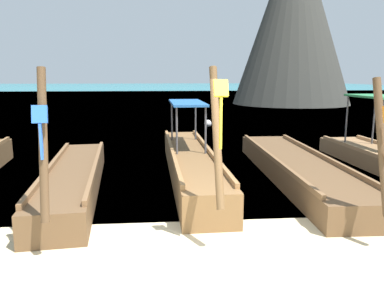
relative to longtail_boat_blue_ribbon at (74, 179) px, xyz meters
name	(u,v)px	position (x,y,z in m)	size (l,w,h in m)	color
ground	(216,270)	(2.62, -3.67, -0.30)	(120.00, 120.00, 0.00)	beige
sea_water	(164,90)	(2.62, 58.07, -0.29)	(120.00, 120.00, 0.00)	#147A89
longtail_boat_blue_ribbon	(74,179)	(0.00, 0.00, 0.00)	(1.60, 6.22, 2.67)	brown
longtail_boat_yellow_ribbon	(191,163)	(2.66, 1.00, 0.08)	(1.19, 7.70, 2.70)	brown
longtail_boat_orange_ribbon	(297,168)	(5.30, 0.64, -0.02)	(1.53, 7.49, 2.53)	brown
karst_rock	(296,17)	(13.99, 25.74, 7.38)	(10.57, 10.41, 15.79)	#383833
mooring_buoy_near	(208,124)	(4.29, 10.37, -0.11)	(0.37, 0.37, 0.37)	white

